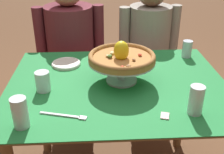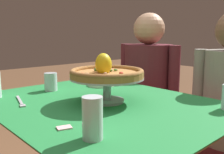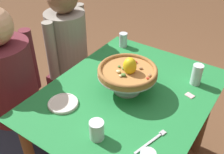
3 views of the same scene
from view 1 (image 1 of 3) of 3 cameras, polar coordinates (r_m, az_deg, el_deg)
dining_table at (r=1.55m, az=1.07°, el=-5.08°), size 1.15×0.91×0.76m
pizza_stand at (r=1.47m, az=1.98°, el=2.11°), size 0.35×0.35×0.12m
pizza at (r=1.45m, az=2.00°, el=4.14°), size 0.35×0.35×0.11m
water_glass_back_right at (r=1.85m, az=14.90°, el=5.30°), size 0.06×0.06×0.11m
water_glass_front_left at (r=1.20m, az=-18.03°, el=-7.23°), size 0.07×0.07×0.13m
water_glass_front_right at (r=1.28m, az=16.57°, el=-4.77°), size 0.06×0.06×0.13m
water_glass_side_left at (r=1.44m, az=-13.78°, el=-1.10°), size 0.07×0.07×0.10m
side_plate at (r=1.72m, az=-9.25°, el=2.71°), size 0.17×0.17×0.02m
dinner_fork at (r=1.25m, az=-9.33°, el=-7.72°), size 0.21×0.07×0.01m
sugar_packet at (r=1.25m, az=10.63°, el=-7.71°), size 0.05×0.06×0.00m
diner_left at (r=2.21m, az=-8.18°, el=3.92°), size 0.51×0.39×1.24m
diner_right at (r=2.28m, az=7.26°, el=4.04°), size 0.47×0.35×1.22m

